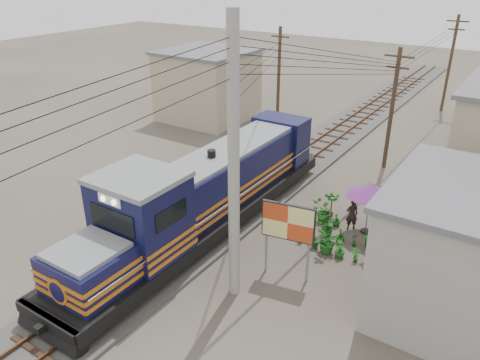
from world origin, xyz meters
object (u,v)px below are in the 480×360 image
Objects in this scene: billboard at (288,224)px; market_umbrella at (371,191)px; vendor at (352,215)px; locomotive at (204,196)px.

billboard is 5.10m from market_umbrella.
market_umbrella is 1.66× the size of vendor.
market_umbrella is at bearing 63.04° from billboard.
billboard is at bearing -107.05° from market_umbrella.
locomotive reaches higher than vendor.
market_umbrella is at bearing 151.90° from vendor.
locomotive is at bearing -147.40° from market_umbrella.
vendor is (5.46, 3.79, -1.03)m from locomotive.
locomotive is 6.73m from vendor.
vendor is at bearing -169.41° from market_umbrella.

